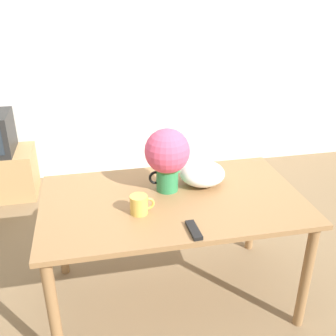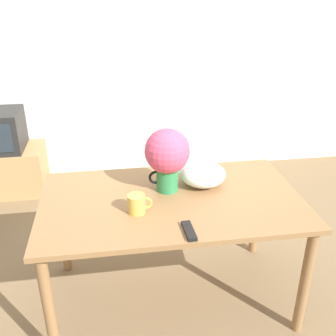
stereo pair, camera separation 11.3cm
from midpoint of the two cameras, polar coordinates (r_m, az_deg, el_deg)
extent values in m
plane|color=#7F6647|center=(2.82, 1.81, -16.74)|extent=(12.00, 12.00, 0.00)
cube|color=silver|center=(4.04, -4.62, 16.95)|extent=(8.00, 0.05, 2.60)
cube|color=olive|center=(2.31, -0.72, -4.74)|extent=(1.52, 0.90, 0.03)
cylinder|color=olive|center=(2.22, -17.71, -19.77)|extent=(0.06, 0.06, 0.71)
cylinder|color=olive|center=(2.45, 18.12, -14.86)|extent=(0.06, 0.06, 0.71)
cylinder|color=olive|center=(2.83, -16.53, -8.66)|extent=(0.06, 0.06, 0.71)
cylinder|color=olive|center=(3.01, 11.13, -5.76)|extent=(0.06, 0.06, 0.71)
cylinder|color=#2D844C|center=(2.36, -1.48, -1.44)|extent=(0.13, 0.13, 0.16)
cone|color=#2D844C|center=(2.35, -0.14, -0.08)|extent=(0.05, 0.05, 0.04)
torus|color=black|center=(2.35, -3.15, -1.42)|extent=(0.09, 0.02, 0.09)
sphere|color=#3D7033|center=(2.31, -1.51, 1.38)|extent=(0.20, 0.20, 0.20)
sphere|color=#DB4C70|center=(2.29, -1.53, 2.45)|extent=(0.27, 0.27, 0.27)
cylinder|color=gold|center=(2.15, -5.75, -5.33)|extent=(0.10, 0.10, 0.11)
torus|color=gold|center=(2.15, -4.40, -5.20)|extent=(0.07, 0.01, 0.07)
ellipsoid|color=white|center=(2.44, 3.65, -0.78)|extent=(0.28, 0.28, 0.14)
cube|color=black|center=(2.01, 2.15, -9.02)|extent=(0.05, 0.16, 0.02)
camera|label=1|loc=(0.06, -91.38, -0.66)|focal=42.00mm
camera|label=2|loc=(0.06, 88.62, 0.66)|focal=42.00mm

